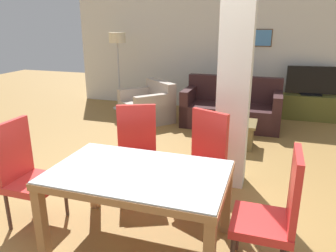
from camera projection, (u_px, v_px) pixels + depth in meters
ground_plane at (141, 243)px, 2.97m from camera, size 18.00×18.00×0.00m
back_wall at (228, 49)px, 7.14m from camera, size 7.20×0.09×2.70m
divider_pillar at (235, 74)px, 3.72m from camera, size 0.36×0.33×2.70m
dining_table at (139, 187)px, 2.80m from camera, size 1.50×0.94×0.72m
dining_chair_far_right at (202, 158)px, 3.45m from camera, size 0.61×0.61×1.04m
dining_chair_head_right at (275, 211)px, 2.48m from camera, size 0.46×0.46×1.04m
dining_chair_far_left at (137, 150)px, 3.68m from camera, size 0.61×0.61×1.04m
dining_chair_head_left at (26, 171)px, 3.15m from camera, size 0.46×0.46×1.04m
sofa at (231, 110)px, 6.27m from camera, size 1.81×0.86×0.91m
armchair at (148, 107)px, 6.58m from camera, size 1.25×1.25×0.78m
coffee_table at (231, 133)px, 5.27m from camera, size 0.77×0.54×0.41m
bottle at (221, 115)px, 5.25m from camera, size 0.07×0.07×0.22m
tv_stand at (309, 107)px, 6.70m from camera, size 1.04×0.40×0.50m
tv_screen at (312, 81)px, 6.54m from camera, size 1.00×0.24×0.58m
floor_lamp at (117, 45)px, 7.18m from camera, size 0.36×0.36×1.70m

